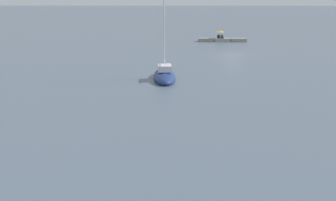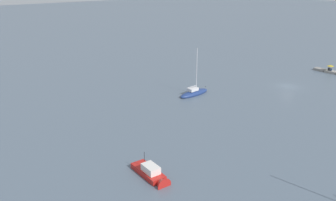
# 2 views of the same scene
# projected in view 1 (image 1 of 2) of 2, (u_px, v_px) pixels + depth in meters

# --- Properties ---
(ground_plane) EXTENTS (500.00, 500.00, 0.00)m
(ground_plane) POSITION_uv_depth(u_px,v_px,m) (232.00, 55.00, 60.56)
(ground_plane) COLOR slate
(seawall_pier) EXTENTS (7.88, 1.64, 0.53)m
(seawall_pier) POSITION_uv_depth(u_px,v_px,m) (222.00, 40.00, 76.97)
(seawall_pier) COLOR gray
(seawall_pier) RESTS_ON ground_plane
(person_seated_blue_left) EXTENTS (0.49, 0.66, 0.73)m
(person_seated_blue_left) POSITION_uv_depth(u_px,v_px,m) (222.00, 37.00, 76.70)
(person_seated_blue_left) COLOR #1E2333
(person_seated_blue_left) RESTS_ON seawall_pier
(person_seated_dark_right) EXTENTS (0.49, 0.66, 0.73)m
(person_seated_dark_right) POSITION_uv_depth(u_px,v_px,m) (219.00, 37.00, 76.80)
(person_seated_dark_right) COLOR #1E2333
(person_seated_dark_right) RESTS_ON seawall_pier
(umbrella_open_yellow) EXTENTS (1.41, 1.41, 1.30)m
(umbrella_open_yellow) POSITION_uv_depth(u_px,v_px,m) (220.00, 31.00, 76.65)
(umbrella_open_yellow) COLOR black
(umbrella_open_yellow) RESTS_ON seawall_pier
(sailboat_navy_outer) EXTENTS (2.55, 7.11, 9.09)m
(sailboat_navy_outer) POSITION_uv_depth(u_px,v_px,m) (165.00, 76.00, 42.93)
(sailboat_navy_outer) COLOR navy
(sailboat_navy_outer) RESTS_ON ground_plane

